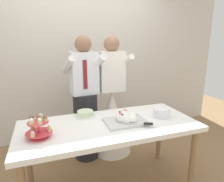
{
  "coord_description": "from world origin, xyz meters",
  "views": [
    {
      "loc": [
        -0.6,
        -1.77,
        1.6
      ],
      "look_at": [
        0.08,
        0.15,
        1.07
      ],
      "focal_mm": 31.76,
      "sensor_mm": 36.0,
      "label": 1
    }
  ],
  "objects_px": {
    "cupcake_stand": "(38,128)",
    "person_bride": "(112,114)",
    "main_cake_tray": "(126,119)",
    "dessert_table": "(109,130)",
    "person_groom": "(85,106)",
    "round_cake": "(85,114)",
    "plate_stack": "(161,112)"
  },
  "relations": [
    {
      "from": "round_cake",
      "to": "cupcake_stand",
      "type": "bearing_deg",
      "value": -143.7
    },
    {
      "from": "cupcake_stand",
      "to": "person_bride",
      "type": "xyz_separation_m",
      "value": [
        0.96,
        0.81,
        -0.28
      ]
    },
    {
      "from": "round_cake",
      "to": "person_bride",
      "type": "relative_size",
      "value": 0.14
    },
    {
      "from": "cupcake_stand",
      "to": "round_cake",
      "type": "bearing_deg",
      "value": 36.3
    },
    {
      "from": "cupcake_stand",
      "to": "plate_stack",
      "type": "height_order",
      "value": "cupcake_stand"
    },
    {
      "from": "person_groom",
      "to": "person_bride",
      "type": "xyz_separation_m",
      "value": [
        0.38,
        0.03,
        -0.16
      ]
    },
    {
      "from": "cupcake_stand",
      "to": "plate_stack",
      "type": "xyz_separation_m",
      "value": [
        1.27,
        0.06,
        -0.04
      ]
    },
    {
      "from": "cupcake_stand",
      "to": "dessert_table",
      "type": "bearing_deg",
      "value": 6.46
    },
    {
      "from": "dessert_table",
      "to": "person_bride",
      "type": "bearing_deg",
      "value": 68.76
    },
    {
      "from": "round_cake",
      "to": "person_groom",
      "type": "bearing_deg",
      "value": 78.11
    },
    {
      "from": "dessert_table",
      "to": "person_bride",
      "type": "height_order",
      "value": "person_bride"
    },
    {
      "from": "main_cake_tray",
      "to": "person_groom",
      "type": "bearing_deg",
      "value": 109.81
    },
    {
      "from": "dessert_table",
      "to": "person_groom",
      "type": "xyz_separation_m",
      "value": [
        -0.1,
        0.7,
        0.05
      ]
    },
    {
      "from": "plate_stack",
      "to": "person_groom",
      "type": "distance_m",
      "value": 1.01
    },
    {
      "from": "main_cake_tray",
      "to": "person_groom",
      "type": "height_order",
      "value": "person_groom"
    },
    {
      "from": "cupcake_stand",
      "to": "person_bride",
      "type": "distance_m",
      "value": 1.29
    },
    {
      "from": "cupcake_stand",
      "to": "main_cake_tray",
      "type": "relative_size",
      "value": 0.54
    },
    {
      "from": "dessert_table",
      "to": "round_cake",
      "type": "distance_m",
      "value": 0.35
    },
    {
      "from": "cupcake_stand",
      "to": "round_cake",
      "type": "xyz_separation_m",
      "value": [
        0.48,
        0.36,
        -0.06
      ]
    },
    {
      "from": "main_cake_tray",
      "to": "dessert_table",
      "type": "bearing_deg",
      "value": 167.86
    },
    {
      "from": "main_cake_tray",
      "to": "plate_stack",
      "type": "xyz_separation_m",
      "value": [
        0.43,
        0.02,
        0.01
      ]
    },
    {
      "from": "cupcake_stand",
      "to": "plate_stack",
      "type": "bearing_deg",
      "value": 2.81
    },
    {
      "from": "round_cake",
      "to": "dessert_table",
      "type": "bearing_deg",
      "value": -56.08
    },
    {
      "from": "round_cake",
      "to": "person_bride",
      "type": "xyz_separation_m",
      "value": [
        0.47,
        0.46,
        -0.22
      ]
    },
    {
      "from": "plate_stack",
      "to": "person_bride",
      "type": "relative_size",
      "value": 0.11
    },
    {
      "from": "person_bride",
      "to": "dessert_table",
      "type": "bearing_deg",
      "value": -111.24
    },
    {
      "from": "dessert_table",
      "to": "person_bride",
      "type": "xyz_separation_m",
      "value": [
        0.29,
        0.74,
        -0.12
      ]
    },
    {
      "from": "cupcake_stand",
      "to": "person_groom",
      "type": "bearing_deg",
      "value": 53.65
    },
    {
      "from": "cupcake_stand",
      "to": "round_cake",
      "type": "distance_m",
      "value": 0.6
    },
    {
      "from": "dessert_table",
      "to": "round_cake",
      "type": "xyz_separation_m",
      "value": [
        -0.19,
        0.28,
        0.1
      ]
    },
    {
      "from": "cupcake_stand",
      "to": "person_bride",
      "type": "bearing_deg",
      "value": 40.23
    },
    {
      "from": "person_groom",
      "to": "person_bride",
      "type": "relative_size",
      "value": 1.0
    }
  ]
}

